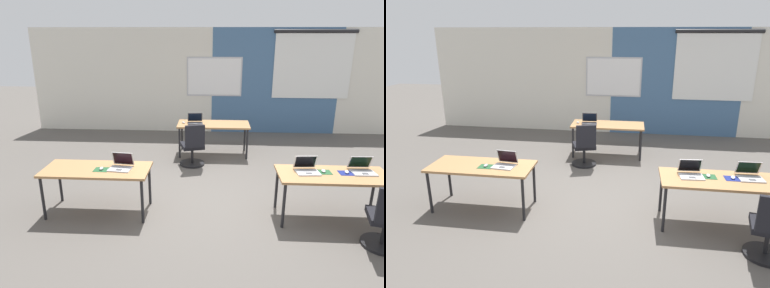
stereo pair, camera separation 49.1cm
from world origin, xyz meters
TOP-DOWN VIEW (x-y plane):
  - ground_plane at (0.00, 0.00)m, footprint 24.00×24.00m
  - back_wall_assembly at (0.07, 4.19)m, footprint 10.00×0.27m
  - desk_near_left at (-1.75, -0.60)m, footprint 1.60×0.70m
  - desk_near_right at (1.75, -0.60)m, footprint 1.60×0.70m
  - desk_far_center at (0.00, 2.20)m, footprint 1.60×0.70m
  - laptop_near_right_end at (2.19, -0.50)m, footprint 0.34×0.33m
  - mousepad_near_right_end at (1.95, -0.56)m, footprint 0.22×0.19m
  - mouse_near_right_end at (1.95, -0.56)m, footprint 0.08×0.11m
  - laptop_near_left_inner at (-1.38, -0.58)m, footprint 0.36×0.33m
  - mousepad_near_left_inner at (-1.66, -0.65)m, footprint 0.22×0.19m
  - mouse_near_left_inner at (-1.66, -0.65)m, footprint 0.06×0.10m
  - laptop_far_left at (-0.41, 2.21)m, footprint 0.35×0.34m
  - mouse_far_left at (-0.68, 2.20)m, footprint 0.09×0.11m
  - chair_far_left at (-0.42, 1.44)m, footprint 0.55×0.60m
  - laptop_near_right_inner at (1.38, -0.54)m, footprint 0.35×0.33m
  - mousepad_near_right_inner at (1.62, -0.54)m, footprint 0.22×0.19m
  - mouse_near_right_inner at (1.62, -0.54)m, footprint 0.07×0.11m

SIDE VIEW (x-z plane):
  - ground_plane at x=0.00m, z-range 0.00..0.00m
  - chair_far_left at x=-0.42m, z-range -0.08..0.84m
  - desk_near_left at x=-1.75m, z-range 0.30..1.02m
  - desk_near_right at x=1.75m, z-range 0.30..1.02m
  - desk_far_center at x=0.00m, z-range 0.30..1.02m
  - mousepad_near_right_end at x=1.95m, z-range 0.72..0.72m
  - mousepad_near_left_inner at x=-1.66m, z-range 0.72..0.72m
  - mousepad_near_right_inner at x=1.62m, z-range 0.72..0.72m
  - mouse_far_left at x=-0.68m, z-range 0.72..0.75m
  - mouse_near_right_end at x=1.95m, z-range 0.72..0.76m
  - mouse_near_left_inner at x=-1.66m, z-range 0.72..0.76m
  - mouse_near_right_inner at x=1.62m, z-range 0.72..0.76m
  - laptop_near_right_end at x=2.19m, z-range 0.66..0.88m
  - laptop_far_left at x=-0.41m, z-range 0.66..0.88m
  - laptop_near_right_inner at x=1.38m, z-range 0.66..0.88m
  - laptop_near_left_inner at x=-1.38m, z-range 0.65..0.88m
  - back_wall_assembly at x=0.07m, z-range 0.01..2.81m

